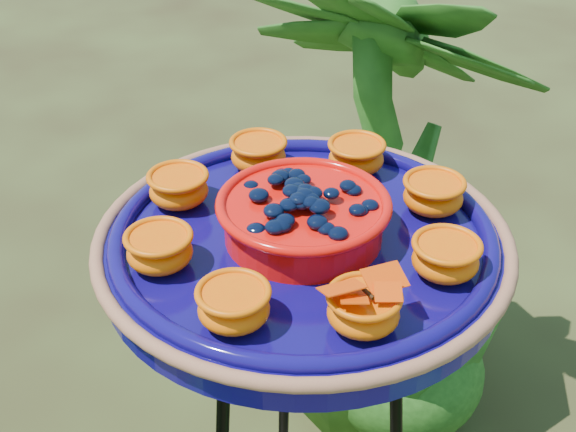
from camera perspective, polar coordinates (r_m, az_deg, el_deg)
The scene contains 2 objects.
feeder_dish at distance 0.90m, azimuth 1.09°, elevation -1.58°, with size 0.52×0.52×0.11m.
shrub_back_right at distance 1.71m, azimuth 7.03°, elevation 0.65°, with size 0.59×0.59×1.05m, color #1B4512.
Camera 1 is at (-0.15, -0.61, 1.44)m, focal length 50.00 mm.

